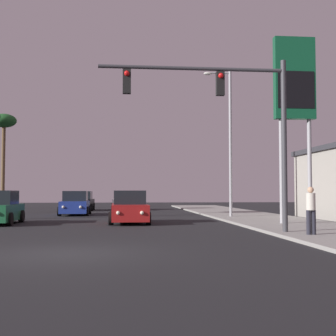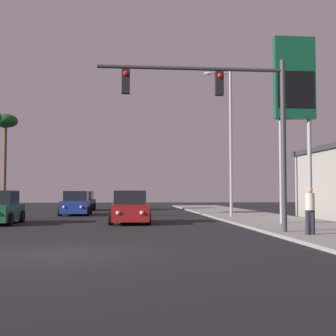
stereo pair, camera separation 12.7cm
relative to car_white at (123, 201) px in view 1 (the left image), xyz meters
name	(u,v)px [view 1 (the left image)]	position (x,y,z in m)	size (l,w,h in m)	color
ground_plane	(65,254)	(-1.55, -29.83, -0.76)	(120.00, 120.00, 0.00)	black
sidewalk_right	(285,223)	(7.95, -19.83, -0.70)	(5.00, 60.00, 0.12)	gray
car_white	(123,201)	(0.00, 0.00, 0.00)	(2.04, 4.32, 1.68)	silver
car_red	(129,208)	(0.30, -18.12, 0.00)	(2.04, 4.32, 1.68)	maroon
car_black	(82,202)	(-3.58, -0.69, 0.00)	(2.04, 4.34, 1.68)	black
car_blue	(75,204)	(-3.34, -9.15, 0.00)	(2.04, 4.32, 1.68)	navy
traffic_light_mast	(232,109)	(4.01, -25.23, 3.95)	(7.09, 0.36, 6.50)	#38383D
street_lamp	(228,135)	(6.42, -14.17, 4.36)	(1.74, 0.24, 9.00)	#99999E
gas_station_sign	(295,88)	(8.22, -20.61, 5.86)	(2.00, 0.42, 9.00)	#99999E
pedestrian_on_sidewalk	(311,208)	(6.51, -26.47, 0.27)	(0.34, 0.32, 1.67)	#23232D
palm_tree_far	(4,126)	(-11.58, 4.17, 7.25)	(2.40, 2.40, 9.21)	brown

